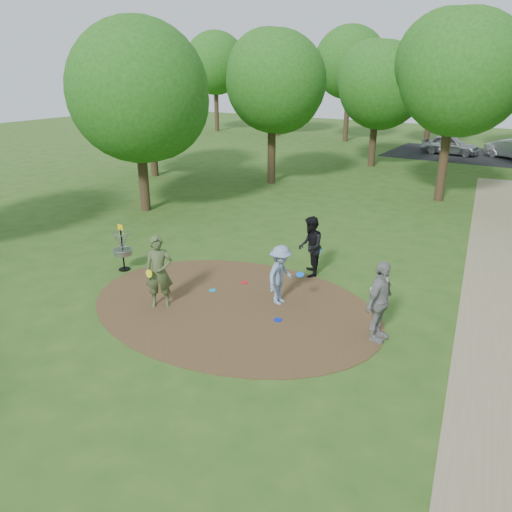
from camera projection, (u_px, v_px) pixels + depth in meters
The scene contains 14 objects.
ground at pixel (233, 306), 13.79m from camera, with size 100.00×100.00×0.00m, color #2D5119.
dirt_clearing at pixel (233, 306), 13.78m from camera, with size 8.40×8.40×0.02m, color #47301C.
footpath at pixel (499, 338), 12.14m from camera, with size 2.00×40.00×0.01m, color #8C7A5B.
parking_lot at pixel (487, 157), 36.54m from camera, with size 14.00×8.00×0.01m, color black.
player_observer_with_disc at pixel (159, 272), 13.45m from camera, with size 0.88×0.84×2.03m.
player_throwing_with_disc at pixel (281, 275), 13.68m from camera, with size 1.04×1.10×1.70m.
player_walking_with_disc at pixel (310, 247), 15.51m from camera, with size 1.06×1.16×1.91m.
player_waiting_with_disc at pixel (380, 302), 11.76m from camera, with size 0.62×1.23×2.02m.
disc_ground_cyan at pixel (212, 290), 14.69m from camera, with size 0.22×0.22×0.02m, color #1793BA.
disc_ground_blue at pixel (278, 320), 12.98m from camera, with size 0.22×0.22×0.02m, color #0C20CC.
disc_ground_red at pixel (244, 282), 15.23m from camera, with size 0.22×0.22×0.02m, color red.
car_left at pixel (450, 145), 37.25m from camera, with size 1.65×4.10×1.40m, color #999EA0.
disc_golf_basket at pixel (122, 244), 15.94m from camera, with size 0.63×0.63×1.54m.
tree_ring at pixel (400, 95), 18.46m from camera, with size 37.09×45.63×9.39m.
Camera 1 is at (7.12, -10.16, 6.21)m, focal length 35.00 mm.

